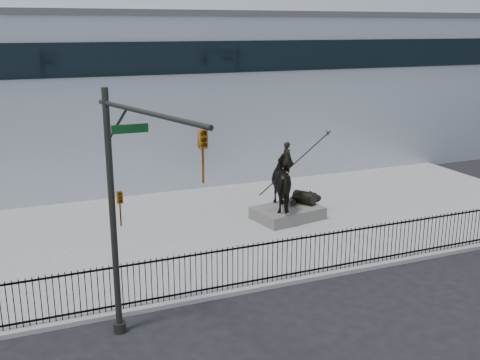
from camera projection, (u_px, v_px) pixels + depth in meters
name	position (u px, v px, depth m)	size (l,w,h in m)	color
ground	(333.00, 292.00, 18.55)	(120.00, 120.00, 0.00)	black
plaza	(250.00, 224.00, 24.77)	(30.00, 12.00, 0.15)	gray
building	(168.00, 93.00, 35.20)	(44.00, 14.00, 9.00)	silver
picket_fence	(315.00, 254.00, 19.42)	(22.10, 0.10, 1.50)	black
statue_plinth	(288.00, 213.00, 25.15)	(2.90, 1.99, 0.54)	#514F4A
equestrian_statue	(289.00, 183.00, 24.80)	(3.67, 2.60, 3.15)	black
traffic_signal_left	(127.00, 206.00, 14.45)	(1.52, 4.84, 7.00)	#262923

